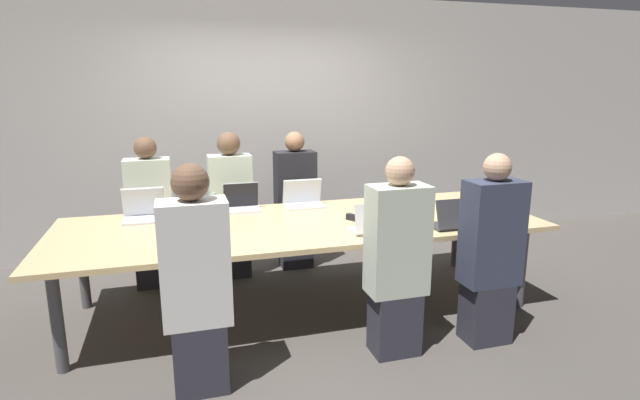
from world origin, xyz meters
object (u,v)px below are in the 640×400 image
Objects in this scene: bottle_near_right at (477,207)px; laptop_far_midleft at (242,202)px; laptop_near_midright at (373,224)px; laptop_far_center at (304,198)px; laptop_near_right at (455,220)px; laptop_far_left at (144,211)px; stapler at (354,218)px; bottle_near_midright at (395,211)px; person_far_midleft at (231,208)px; cup_near_midright at (397,221)px; bottle_far_left at (181,208)px; cup_near_right at (479,217)px; person_far_center at (295,203)px; person_near_left at (196,285)px; person_far_left at (151,216)px; person_near_right at (490,254)px; bottle_far_midleft at (214,207)px; laptop_near_left at (188,239)px; person_near_midright at (397,262)px.

laptop_far_midleft is at bearing 154.36° from bottle_near_right.
laptop_far_center reaches higher than laptop_near_midright.
laptop_far_left is at bearing -22.07° from laptop_near_right.
stapler is at bearing 165.53° from bottle_near_right.
bottle_near_midright is at bearing -144.56° from laptop_near_midright.
laptop_far_center reaches higher than stapler.
laptop_far_center is at bearing -47.54° from laptop_near_right.
person_far_midleft is at bearing -55.71° from laptop_near_midright.
cup_near_midright is 0.32× the size of laptop_far_midleft.
bottle_far_left is 0.71× the size of laptop_far_center.
laptop_far_center is at bearing 3.67° from laptop_far_left.
cup_near_right is at bearing -50.73° from stapler.
bottle_near_midright is 2.70× the size of cup_near_right.
cup_near_right is at bearing -49.44° from person_far_center.
bottle_near_midright is at bearing -35.27° from laptop_far_midleft.
person_far_left is at bearing -80.03° from person_near_left.
person_far_center reaches higher than laptop_near_midright.
person_near_right reaches higher than bottle_far_midleft.
stapler is (0.90, -0.98, 0.08)m from person_far_midleft.
stapler is (-0.99, 0.25, -0.08)m from bottle_near_right.
person_far_left is 0.87m from laptop_far_midleft.
laptop_far_midleft is 0.76m from person_far_center.
laptop_far_left is 1.54× the size of bottle_far_midleft.
laptop_far_center is (-0.53, 0.88, 0.02)m from cup_near_midright.
stapler is at bearing -164.74° from laptop_near_left.
cup_near_midright is at bearing -78.25° from stapler.
person_near_midright is at bearing -82.26° from person_far_center.
laptop_far_center is (-0.95, 1.04, 0.00)m from laptop_near_right.
bottle_far_midleft is (-1.82, 1.27, 0.17)m from person_near_right.
laptop_near_midright is 0.23× the size of person_far_midleft.
bottle_far_midleft reaches higher than cup_near_right.
laptop_near_right is at bearing -150.53° from person_near_midright.
bottle_near_midright is 0.77× the size of laptop_far_midleft.
bottle_near_midright is 0.17× the size of person_far_left.
cup_near_right is (2.32, -0.74, -0.07)m from bottle_far_left.
cup_near_right is at bearing -5.26° from cup_near_midright.
cup_near_midright is 0.73m from bottle_near_right.
bottle_near_right reaches higher than laptop_near_midright.
person_far_left is 4.10× the size of laptop_near_left.
bottle_near_midright is at bearing -56.68° from person_near_right.
person_near_midright is 0.98× the size of person_far_midleft.
bottle_far_left is 1.11m from laptop_far_center.
person_near_right is at bearing -179.02° from person_near_left.
person_far_center is (-0.26, 1.43, -0.14)m from laptop_near_midright.
laptop_near_midright is 0.33m from bottle_near_midright.
cup_near_midright is 1.52m from bottle_far_midleft.
laptop_near_left is 1.39m from stapler.
person_near_left is (-2.27, -0.54, -0.10)m from cup_near_right.
person_far_center is at bearing -58.29° from laptop_near_right.
person_near_left reaches higher than person_far_left.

